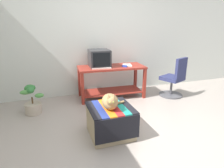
# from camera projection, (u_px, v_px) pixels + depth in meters

# --- Properties ---
(ground_plane) EXTENTS (14.00, 14.00, 0.00)m
(ground_plane) POSITION_uv_depth(u_px,v_px,m) (131.00, 136.00, 2.87)
(ground_plane) COLOR #9E9389
(back_wall) EXTENTS (8.00, 0.10, 2.60)m
(back_wall) POSITION_uv_depth(u_px,v_px,m) (95.00, 37.00, 4.32)
(back_wall) COLOR silver
(back_wall) RESTS_ON ground_plane
(desk) EXTENTS (1.46, 0.67, 0.70)m
(desk) POSITION_uv_depth(u_px,v_px,m) (111.00, 76.00, 4.24)
(desk) COLOR maroon
(desk) RESTS_ON ground_plane
(tv_monitor) EXTENTS (0.45, 0.48, 0.36)m
(tv_monitor) POSITION_uv_depth(u_px,v_px,m) (99.00, 59.00, 4.09)
(tv_monitor) COLOR #28282B
(tv_monitor) RESTS_ON desk
(keyboard) EXTENTS (0.42, 0.21, 0.02)m
(keyboard) POSITION_uv_depth(u_px,v_px,m) (101.00, 68.00, 3.98)
(keyboard) COLOR beige
(keyboard) RESTS_ON desk
(book) EXTENTS (0.23, 0.28, 0.02)m
(book) POSITION_uv_depth(u_px,v_px,m) (127.00, 65.00, 4.21)
(book) COLOR white
(book) RESTS_ON desk
(ottoman_with_blanket) EXTENTS (0.63, 0.64, 0.45)m
(ottoman_with_blanket) POSITION_uv_depth(u_px,v_px,m) (110.00, 121.00, 2.83)
(ottoman_with_blanket) COLOR tan
(ottoman_with_blanket) RESTS_ON ground_plane
(cat) EXTENTS (0.40, 0.39, 0.26)m
(cat) POSITION_uv_depth(u_px,v_px,m) (110.00, 101.00, 2.69)
(cat) COLOR #9E7A4C
(cat) RESTS_ON ottoman_with_blanket
(potted_plant) EXTENTS (0.40, 0.37, 0.54)m
(potted_plant) POSITION_uv_depth(u_px,v_px,m) (32.00, 102.00, 3.52)
(potted_plant) COLOR #B7A893
(potted_plant) RESTS_ON ground_plane
(office_chair) EXTENTS (0.55, 0.55, 0.89)m
(office_chair) POSITION_uv_depth(u_px,v_px,m) (174.00, 80.00, 4.30)
(office_chair) COLOR #4C4C51
(office_chair) RESTS_ON ground_plane
(stapler) EXTENTS (0.10, 0.10, 0.04)m
(stapler) POSITION_uv_depth(u_px,v_px,m) (125.00, 66.00, 4.10)
(stapler) COLOR #2342B7
(stapler) RESTS_ON desk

